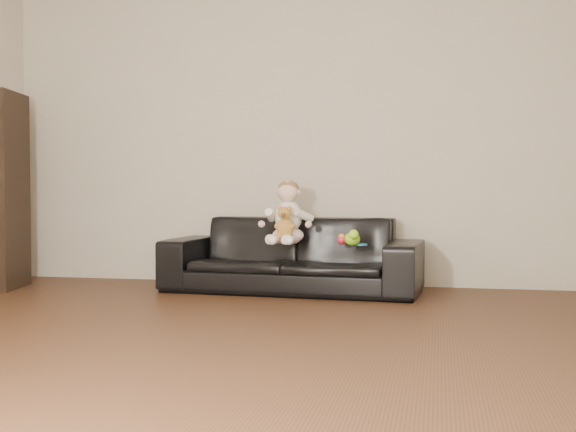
% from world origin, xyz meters
% --- Properties ---
extents(floor, '(5.50, 5.50, 0.00)m').
position_xyz_m(floor, '(0.00, 0.00, 0.00)').
color(floor, '#442918').
rests_on(floor, ground).
extents(wall_back, '(5.00, 0.00, 5.00)m').
position_xyz_m(wall_back, '(0.00, 2.75, 1.30)').
color(wall_back, '#BFB5A1').
rests_on(wall_back, ground).
extents(sofa, '(2.09, 0.94, 0.59)m').
position_xyz_m(sofa, '(0.18, 2.25, 0.30)').
color(sofa, black).
rests_on(sofa, floor).
extents(baby, '(0.38, 0.45, 0.50)m').
position_xyz_m(baby, '(0.17, 2.14, 0.61)').
color(baby, '#F7D1D3').
rests_on(baby, sofa).
extents(teddy_bear, '(0.15, 0.15, 0.24)m').
position_xyz_m(teddy_bear, '(0.18, 1.99, 0.57)').
color(teddy_bear, '#A77A2F').
rests_on(teddy_bear, sofa).
extents(toy_green, '(0.15, 0.17, 0.10)m').
position_xyz_m(toy_green, '(0.69, 2.04, 0.44)').
color(toy_green, '#95DF1A').
rests_on(toy_green, sofa).
extents(toy_rattle, '(0.09, 0.09, 0.07)m').
position_xyz_m(toy_rattle, '(0.60, 2.13, 0.43)').
color(toy_rattle, red).
rests_on(toy_rattle, sofa).
extents(toy_blue_disc, '(0.12, 0.12, 0.01)m').
position_xyz_m(toy_blue_disc, '(0.75, 2.10, 0.40)').
color(toy_blue_disc, '#1781B8').
rests_on(toy_blue_disc, sofa).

